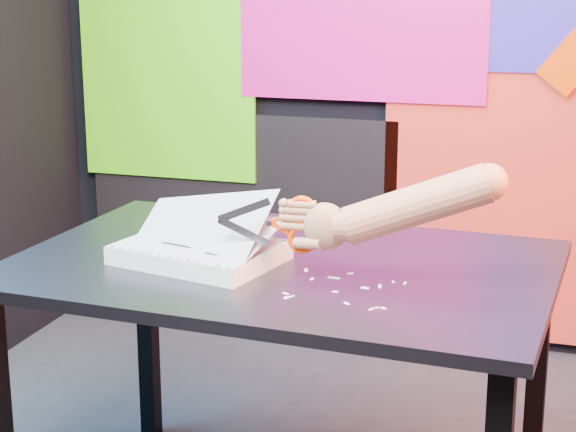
% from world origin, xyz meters
% --- Properties ---
extents(room, '(3.01, 3.01, 2.71)m').
position_xyz_m(room, '(0.00, 0.00, 1.35)').
color(room, '#2B2B2F').
rests_on(room, ground).
extents(backdrop, '(2.88, 0.05, 2.08)m').
position_xyz_m(backdrop, '(0.06, 1.46, 0.96)').
color(backdrop, red).
rests_on(backdrop, ground).
extents(work_table, '(1.34, 0.93, 0.75)m').
position_xyz_m(work_table, '(-0.10, 0.01, 0.67)').
color(work_table, black).
rests_on(work_table, ground).
extents(printout_stack, '(0.42, 0.35, 0.20)m').
position_xyz_m(printout_stack, '(-0.30, -0.05, 0.78)').
color(printout_stack, white).
rests_on(printout_stack, work_table).
extents(scissors, '(0.24, 0.02, 0.14)m').
position_xyz_m(scissors, '(-0.04, -0.10, 0.88)').
color(scissors, '#BABABA').
rests_on(scissors, printout_stack).
extents(hand_forearm, '(0.49, 0.11, 0.22)m').
position_xyz_m(hand_forearm, '(0.20, -0.09, 0.93)').
color(hand_forearm, '#AC724D').
rests_on(hand_forearm, work_table).
extents(paper_clippings, '(0.25, 0.24, 0.00)m').
position_xyz_m(paper_clippings, '(0.09, -0.14, 0.75)').
color(paper_clippings, white).
rests_on(paper_clippings, work_table).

